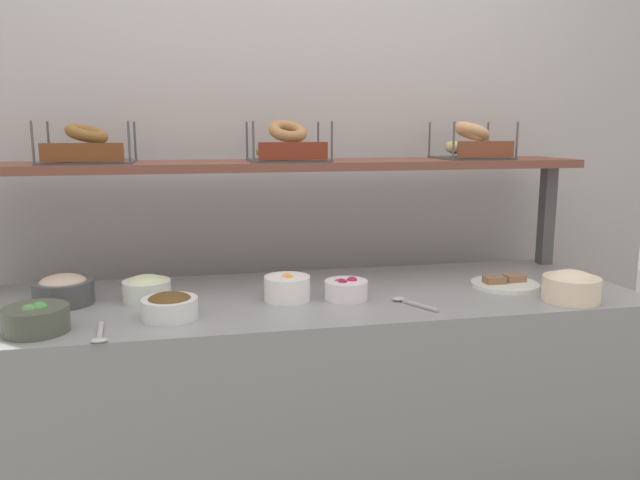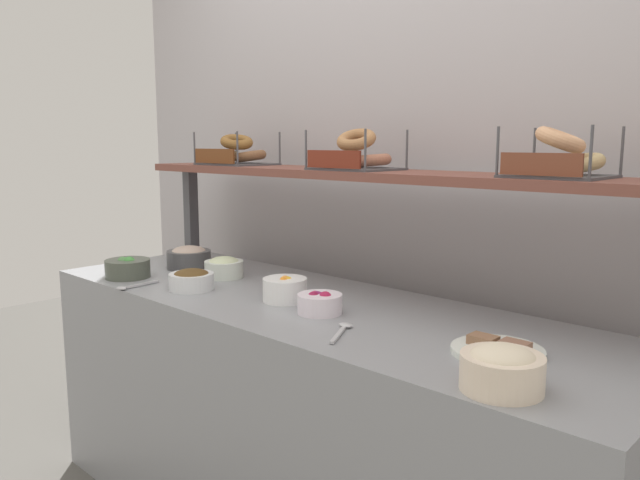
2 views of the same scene
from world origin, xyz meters
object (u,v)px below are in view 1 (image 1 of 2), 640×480
object	(u,v)px
bowl_tuna_salad	(63,289)
serving_spoon_near_plate	(408,302)
bowl_beet_salad	(346,289)
bagel_basket_cinnamon_raisin	(87,149)
bowl_fruit_salad	(287,287)
bowl_veggie_mix	(36,319)
serving_plate_white	(505,284)
bagel_basket_plain	(471,145)
bowl_chocolate_spread	(170,306)
serving_spoon_by_edge	(100,336)
bowl_potato_salad	(571,286)
bowl_scallion_spread	(147,288)
bagel_basket_everything	(288,148)

from	to	relation	value
bowl_tuna_salad	serving_spoon_near_plate	bearing A→B (deg)	-11.97
bowl_beet_salad	bagel_basket_cinnamon_raisin	world-z (taller)	bagel_basket_cinnamon_raisin
bowl_fruit_salad	bowl_veggie_mix	distance (m)	0.74
bowl_veggie_mix	bagel_basket_cinnamon_raisin	bearing A→B (deg)	79.88
bowl_tuna_salad	bagel_basket_cinnamon_raisin	bearing A→B (deg)	72.64
bowl_beet_salad	bowl_tuna_salad	size ratio (longest dim) A/B	0.76
bowl_tuna_salad	serving_spoon_near_plate	world-z (taller)	bowl_tuna_salad
serving_plate_white	bagel_basket_plain	world-z (taller)	bagel_basket_plain
bowl_beet_salad	bowl_tuna_salad	xyz separation A→B (m)	(-0.88, 0.13, 0.01)
bowl_beet_salad	bowl_chocolate_spread	world-z (taller)	bowl_chocolate_spread
bowl_veggie_mix	bagel_basket_plain	distance (m)	1.63
bowl_tuna_salad	bowl_beet_salad	bearing A→B (deg)	-8.33
serving_spoon_by_edge	bagel_basket_plain	world-z (taller)	bagel_basket_plain
bowl_potato_salad	bowl_scallion_spread	bearing A→B (deg)	167.71
serving_plate_white	serving_spoon_by_edge	size ratio (longest dim) A/B	1.33
bowl_veggie_mix	serving_plate_white	size ratio (longest dim) A/B	0.74
bowl_beet_salad	serving_spoon_by_edge	distance (m)	0.77
bowl_scallion_spread	bagel_basket_cinnamon_raisin	bearing A→B (deg)	129.85
bowl_beet_salad	bowl_fruit_salad	xyz separation A→B (m)	(-0.19, 0.03, 0.01)
bowl_fruit_salad	serving_plate_white	bearing A→B (deg)	0.52
bowl_beet_salad	serving_spoon_near_plate	bearing A→B (deg)	-28.29
bowl_scallion_spread	bowl_veggie_mix	distance (m)	0.38
bowl_potato_salad	bagel_basket_cinnamon_raisin	distance (m)	1.66
serving_plate_white	serving_spoon_near_plate	world-z (taller)	serving_plate_white
bowl_veggie_mix	bagel_basket_cinnamon_raisin	world-z (taller)	bagel_basket_cinnamon_raisin
bowl_scallion_spread	bowl_beet_salad	distance (m)	0.64
bowl_scallion_spread	serving_spoon_by_edge	distance (m)	0.36
serving_spoon_near_plate	bagel_basket_cinnamon_raisin	xyz separation A→B (m)	(-1.00, 0.44, 0.47)
bagel_basket_cinnamon_raisin	bowl_veggie_mix	bearing A→B (deg)	-100.12
bowl_beet_salad	bowl_scallion_spread	bearing A→B (deg)	169.42
serving_spoon_near_plate	bagel_basket_plain	bearing A→B (deg)	47.33
bowl_fruit_salad	serving_plate_white	xyz separation A→B (m)	(0.77, 0.01, -0.03)
bagel_basket_everything	serving_plate_white	bearing A→B (deg)	-21.92
bowl_chocolate_spread	bowl_veggie_mix	xyz separation A→B (m)	(-0.35, -0.06, 0.00)
bowl_scallion_spread	bowl_beet_salad	size ratio (longest dim) A/B	1.09
bowl_tuna_salad	serving_spoon_by_edge	size ratio (longest dim) A/B	1.05
bowl_beet_salad	bowl_veggie_mix	size ratio (longest dim) A/B	0.81
bowl_fruit_salad	serving_spoon_by_edge	size ratio (longest dim) A/B	0.84
bowl_fruit_salad	bowl_veggie_mix	bearing A→B (deg)	-166.36
bowl_scallion_spread	bowl_chocolate_spread	bearing A→B (deg)	-69.49
bowl_potato_salad	bagel_basket_everything	bearing A→B (deg)	149.25
bowl_potato_salad	bowl_beet_salad	bearing A→B (deg)	166.19
bagel_basket_cinnamon_raisin	bowl_fruit_salad	bearing A→B (deg)	-26.40
bowl_tuna_salad	bowl_fruit_salad	distance (m)	0.70
bagel_basket_everything	bagel_basket_plain	size ratio (longest dim) A/B	1.04
bowl_fruit_salad	bowl_potato_salad	world-z (taller)	bowl_potato_salad
bowl_scallion_spread	bagel_basket_plain	distance (m)	1.31
serving_spoon_by_edge	bagel_basket_everything	world-z (taller)	bagel_basket_everything
bowl_potato_salad	serving_plate_white	bearing A→B (deg)	119.33
bagel_basket_plain	bowl_fruit_salad	bearing A→B (deg)	-157.86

